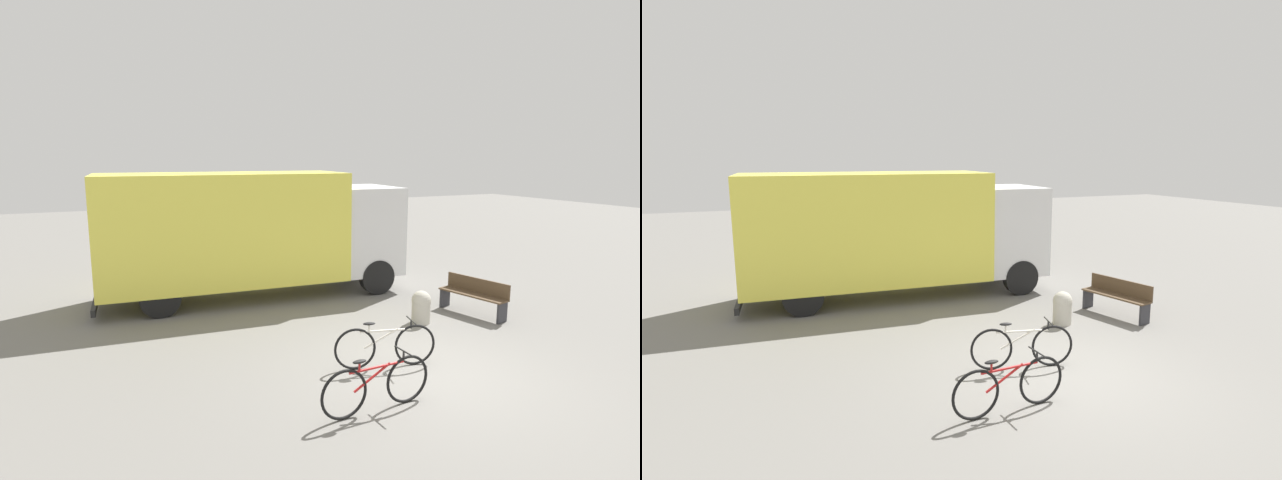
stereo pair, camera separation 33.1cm
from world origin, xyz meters
The scene contains 6 objects.
ground_plane centered at (0.00, 0.00, 0.00)m, with size 60.00×60.00×0.00m, color slate.
delivery_truck centered at (-1.32, 5.77, 1.78)m, with size 7.94×2.75×3.23m.
park_bench centered at (2.93, 2.16, 0.47)m, with size 0.77×1.71×0.84m.
bicycle_near centered at (-1.47, -0.77, 0.39)m, with size 1.83×0.44×0.84m.
bicycle_middle centered at (-0.55, 0.48, 0.39)m, with size 1.79×0.57×0.84m.
bollard_near_bench centered at (1.42, 2.15, 0.38)m, with size 0.43×0.43×0.73m.
Camera 2 is at (-4.72, -6.68, 3.67)m, focal length 28.00 mm.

